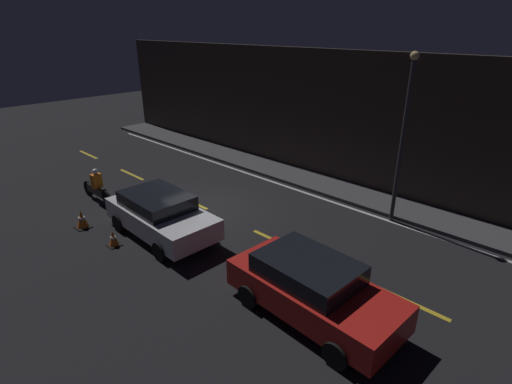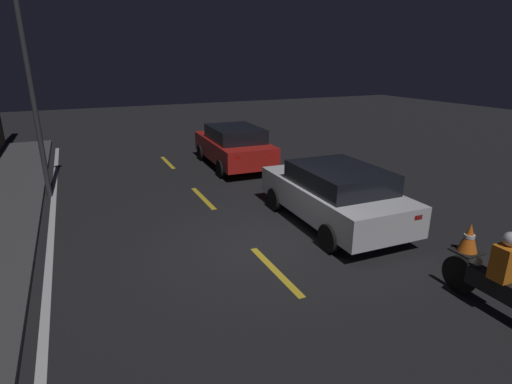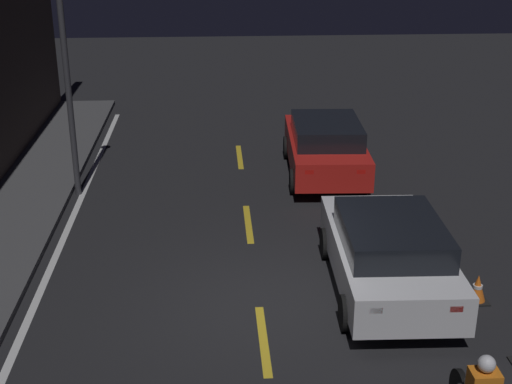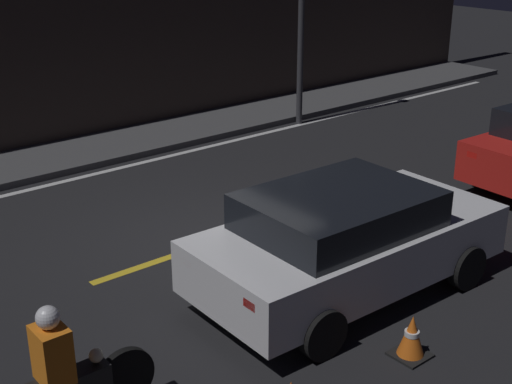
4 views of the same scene
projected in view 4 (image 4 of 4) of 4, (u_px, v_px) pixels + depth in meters
The scene contains 9 objects.
ground_plane at pixel (211, 243), 10.72m from camera, with size 56.00×56.00×0.00m, color black.
raised_curb at pixel (62, 157), 14.32m from camera, with size 28.00×1.85×0.13m.
building_front at pixel (25, 13), 14.10m from camera, with size 28.00×0.30×5.59m.
lane_dash_c at pixel (155, 262), 10.13m from camera, with size 2.00×0.14×0.01m.
lane_dash_d at pixel (368, 189), 12.80m from camera, with size 2.00×0.14×0.01m.
lane_dash_e at pixel (508, 142), 15.48m from camera, with size 2.00×0.14×0.01m.
lane_solid_kerb at pixel (90, 175), 13.50m from camera, with size 25.20×0.14×0.01m.
sedan_white at pixel (346, 239), 9.06m from camera, with size 4.20×2.10×1.43m.
traffic_cone_mid at pixel (412, 337), 7.89m from camera, with size 0.39×0.39×0.51m.
Camera 4 is at (-5.68, -7.90, 4.61)m, focal length 50.00 mm.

